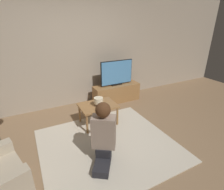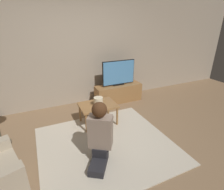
{
  "view_description": "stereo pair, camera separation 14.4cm",
  "coord_description": "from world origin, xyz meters",
  "px_view_note": "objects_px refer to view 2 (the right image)",
  "views": [
    {
      "loc": [
        -1.05,
        -2.21,
        1.99
      ],
      "look_at": [
        0.4,
        0.62,
        0.63
      ],
      "focal_mm": 28.0,
      "sensor_mm": 36.0,
      "label": 1
    },
    {
      "loc": [
        -0.92,
        -2.27,
        1.99
      ],
      "look_at": [
        0.4,
        0.62,
        0.63
      ],
      "focal_mm": 28.0,
      "sensor_mm": 36.0,
      "label": 2
    }
  ],
  "objects_px": {
    "person_kneeling": "(100,132)",
    "table_lamp": "(98,101)",
    "coffee_table": "(98,107)",
    "tv": "(119,73)"
  },
  "relations": [
    {
      "from": "coffee_table",
      "to": "table_lamp",
      "type": "relative_size",
      "value": 4.03
    },
    {
      "from": "tv",
      "to": "table_lamp",
      "type": "height_order",
      "value": "tv"
    },
    {
      "from": "tv",
      "to": "table_lamp",
      "type": "bearing_deg",
      "value": -135.39
    },
    {
      "from": "tv",
      "to": "table_lamp",
      "type": "relative_size",
      "value": 4.83
    },
    {
      "from": "coffee_table",
      "to": "table_lamp",
      "type": "xyz_separation_m",
      "value": [
        -0.0,
        -0.04,
        0.16
      ]
    },
    {
      "from": "person_kneeling",
      "to": "table_lamp",
      "type": "height_order",
      "value": "person_kneeling"
    },
    {
      "from": "coffee_table",
      "to": "table_lamp",
      "type": "height_order",
      "value": "table_lamp"
    },
    {
      "from": "tv",
      "to": "coffee_table",
      "type": "height_order",
      "value": "tv"
    },
    {
      "from": "person_kneeling",
      "to": "tv",
      "type": "bearing_deg",
      "value": -89.95
    },
    {
      "from": "person_kneeling",
      "to": "coffee_table",
      "type": "bearing_deg",
      "value": -74.86
    }
  ]
}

